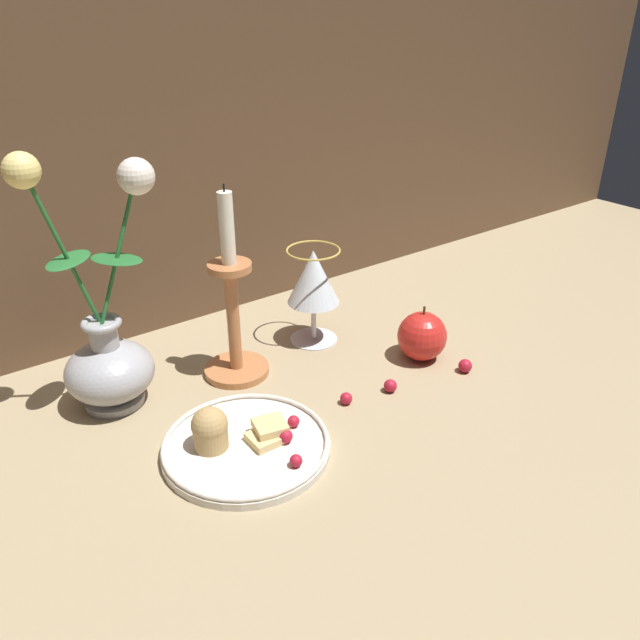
% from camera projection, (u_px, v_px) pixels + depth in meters
% --- Properties ---
extents(ground_plane, '(2.40, 2.40, 0.00)m').
position_uv_depth(ground_plane, '(269.00, 390.00, 0.86)').
color(ground_plane, '#9E8966').
rests_on(ground_plane, ground).
extents(vase, '(0.16, 0.11, 0.34)m').
position_uv_depth(vase, '(107.00, 348.00, 0.79)').
color(vase, '#A3A3A8').
rests_on(vase, ground_plane).
extents(plate_with_pastries, '(0.20, 0.20, 0.06)m').
position_uv_depth(plate_with_pastries, '(242.00, 442.00, 0.73)').
color(plate_with_pastries, silver).
rests_on(plate_with_pastries, ground_plane).
extents(wine_glass, '(0.08, 0.08, 0.15)m').
position_uv_depth(wine_glass, '(313.00, 280.00, 0.94)').
color(wine_glass, silver).
rests_on(wine_glass, ground_plane).
extents(candlestick, '(0.09, 0.09, 0.27)m').
position_uv_depth(candlestick, '(233.00, 318.00, 0.85)').
color(candlestick, '#B77042').
rests_on(candlestick, ground_plane).
extents(apple_beside_vase, '(0.07, 0.07, 0.09)m').
position_uv_depth(apple_beside_vase, '(422.00, 336.00, 0.92)').
color(apple_beside_vase, red).
rests_on(apple_beside_vase, ground_plane).
extents(berry_near_plate, '(0.02, 0.02, 0.02)m').
position_uv_depth(berry_near_plate, '(346.00, 398.00, 0.82)').
color(berry_near_plate, '#AD192D').
rests_on(berry_near_plate, ground_plane).
extents(berry_front_center, '(0.02, 0.02, 0.02)m').
position_uv_depth(berry_front_center, '(465.00, 366.00, 0.89)').
color(berry_front_center, '#AD192D').
rests_on(berry_front_center, ground_plane).
extents(berry_by_glass_stem, '(0.02, 0.02, 0.02)m').
position_uv_depth(berry_by_glass_stem, '(390.00, 386.00, 0.85)').
color(berry_by_glass_stem, '#AD192D').
rests_on(berry_by_glass_stem, ground_plane).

